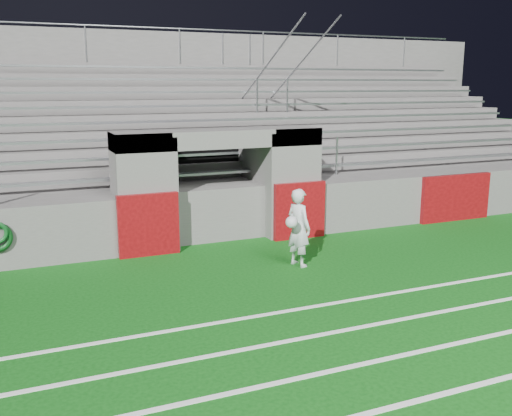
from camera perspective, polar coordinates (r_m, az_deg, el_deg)
name	(u,v)px	position (r m, az deg, el deg)	size (l,w,h in m)	color
ground	(285,288)	(10.40, 2.88, -7.97)	(90.00, 90.00, 0.00)	#0C480F
stadium_structure	(170,156)	(17.41, -8.58, 5.18)	(26.00, 8.48, 5.42)	#5A5856
goalkeeper_with_ball	(298,227)	(11.43, 4.27, -1.93)	(0.70, 0.77, 1.58)	silver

